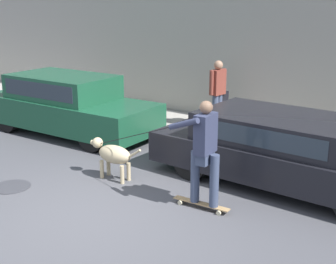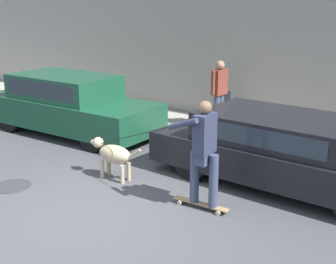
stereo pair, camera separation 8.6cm
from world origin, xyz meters
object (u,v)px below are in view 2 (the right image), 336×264
at_px(parked_car_0, 69,105).
at_px(dog, 113,154).
at_px(parked_car_1, 284,150).
at_px(skateboarder, 204,149).
at_px(pedestrian_with_bag, 220,91).

distance_m(parked_car_0, dog, 3.20).
bearing_deg(parked_car_0, dog, -30.61).
bearing_deg(dog, parked_car_1, -150.06).
relative_size(skateboarder, pedestrian_with_bag, 1.74).
xyz_separation_m(parked_car_0, dog, (2.81, -1.52, -0.23)).
distance_m(parked_car_1, dog, 2.92).
bearing_deg(skateboarder, dog, -6.62).
bearing_deg(parked_car_0, skateboarder, -21.24).
height_order(parked_car_0, skateboarder, skateboarder).
distance_m(parked_car_1, skateboarder, 1.76).
height_order(parked_car_1, dog, parked_car_1).
relative_size(parked_car_1, dog, 4.17).
height_order(parked_car_1, pedestrian_with_bag, pedestrian_with_bag).
height_order(parked_car_0, pedestrian_with_bag, pedestrian_with_bag).
relative_size(parked_car_1, pedestrian_with_bag, 2.95).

